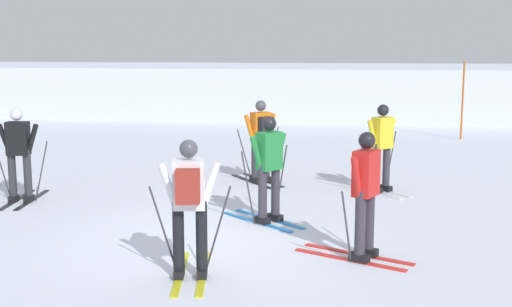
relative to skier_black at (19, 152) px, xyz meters
The scene contains 9 objects.
ground_plane 4.36m from the skier_black, 23.94° to the right, with size 120.00×120.00×0.00m, color silver.
far_snow_ridge 18.05m from the skier_black, 77.52° to the left, with size 80.00×9.45×1.98m, color silver.
skier_black is the anchor object (origin of this frame).
skier_yellow 6.72m from the skier_black, 15.55° to the left, with size 1.39×1.39×1.71m.
skier_white 5.27m from the skier_black, 40.16° to the right, with size 0.99×1.64×1.71m.
skier_orange 4.69m from the skier_black, 30.04° to the left, with size 1.29×1.48×1.71m.
skier_red 6.55m from the skier_black, 21.00° to the right, with size 1.61×1.01×1.71m.
skier_green 4.68m from the skier_black, ahead, with size 1.47×1.30×1.71m.
trail_marker_pole 13.28m from the skier_black, 46.45° to the left, with size 0.06×0.06×2.37m, color #C65614.
Camera 1 is at (2.07, -9.05, 2.79)m, focal length 45.80 mm.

